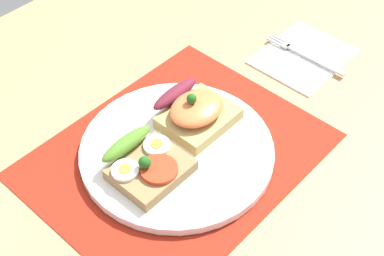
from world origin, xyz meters
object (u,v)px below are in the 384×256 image
napkin (304,56)px  fork (303,54)px  sandwich_egg_tomato (146,164)px  sandwich_salmon (195,111)px  plate (177,151)px

napkin → fork: 0.50cm
fork → sandwich_egg_tomato: bearing=179.1°
sandwich_egg_tomato → sandwich_salmon: size_ratio=0.95×
plate → sandwich_salmon: size_ratio=2.64×
plate → sandwich_salmon: 6.14cm
plate → sandwich_salmon: sandwich_salmon is taller
plate → napkin: plate is taller
sandwich_egg_tomato → sandwich_salmon: sandwich_salmon is taller
sandwich_egg_tomato → napkin: size_ratio=0.63×
plate → sandwich_egg_tomato: (-5.51, 0.08, 1.95)cm
sandwich_salmon → fork: 23.74cm
sandwich_egg_tomato → fork: size_ratio=0.65×
plate → napkin: (28.99, -0.64, -0.60)cm
sandwich_egg_tomato → napkin: bearing=-1.2°
sandwich_salmon → napkin: 23.92cm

